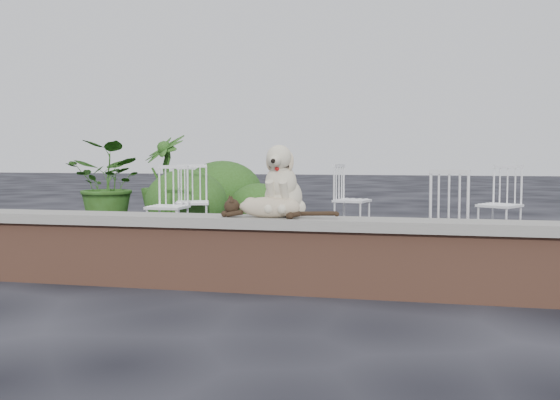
% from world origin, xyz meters
% --- Properties ---
extents(ground, '(60.00, 60.00, 0.00)m').
position_xyz_m(ground, '(0.00, 0.00, 0.00)').
color(ground, black).
rests_on(ground, ground).
extents(brick_wall, '(6.00, 0.30, 0.50)m').
position_xyz_m(brick_wall, '(0.00, 0.00, 0.25)').
color(brick_wall, brown).
rests_on(brick_wall, ground).
extents(capstone, '(6.20, 0.40, 0.08)m').
position_xyz_m(capstone, '(0.00, 0.00, 0.54)').
color(capstone, slate).
rests_on(capstone, brick_wall).
extents(dog, '(0.41, 0.52, 0.57)m').
position_xyz_m(dog, '(0.01, 0.11, 0.87)').
color(dog, beige).
rests_on(dog, capstone).
extents(cat, '(1.08, 0.33, 0.18)m').
position_xyz_m(cat, '(-0.07, -0.04, 0.67)').
color(cat, tan).
rests_on(cat, capstone).
extents(chair_b, '(0.56, 0.56, 0.94)m').
position_xyz_m(chair_b, '(-1.85, 2.20, 0.47)').
color(chair_b, white).
rests_on(chair_b, ground).
extents(chair_a, '(0.71, 0.71, 0.94)m').
position_xyz_m(chair_a, '(-1.82, 2.92, 0.47)').
color(chair_a, white).
rests_on(chair_a, ground).
extents(chair_e, '(0.68, 0.68, 0.94)m').
position_xyz_m(chair_e, '(0.14, 3.76, 0.47)').
color(chair_e, white).
rests_on(chair_e, ground).
extents(chair_c, '(0.78, 0.78, 0.94)m').
position_xyz_m(chair_c, '(1.40, 0.90, 0.47)').
color(chair_c, white).
rests_on(chair_c, ground).
extents(chair_d, '(0.78, 0.78, 0.94)m').
position_xyz_m(chair_d, '(1.98, 3.32, 0.47)').
color(chair_d, white).
rests_on(chair_d, ground).
extents(potted_plant_a, '(1.30, 1.17, 1.28)m').
position_xyz_m(potted_plant_a, '(-3.50, 3.95, 0.64)').
color(potted_plant_a, '#244614').
rests_on(potted_plant_a, ground).
extents(potted_plant_b, '(1.09, 1.09, 1.37)m').
position_xyz_m(potted_plant_b, '(-2.84, 4.48, 0.69)').
color(potted_plant_b, '#244614').
rests_on(potted_plant_b, ground).
extents(shrubbery, '(1.89, 2.70, 1.03)m').
position_xyz_m(shrubbery, '(-2.01, 4.46, 0.42)').
color(shrubbery, '#244614').
rests_on(shrubbery, ground).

